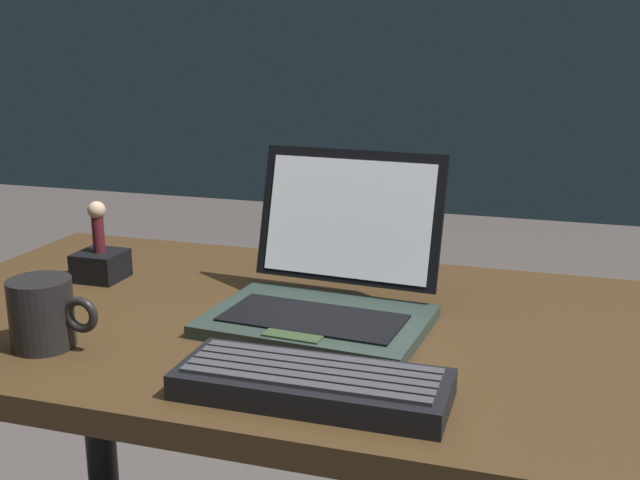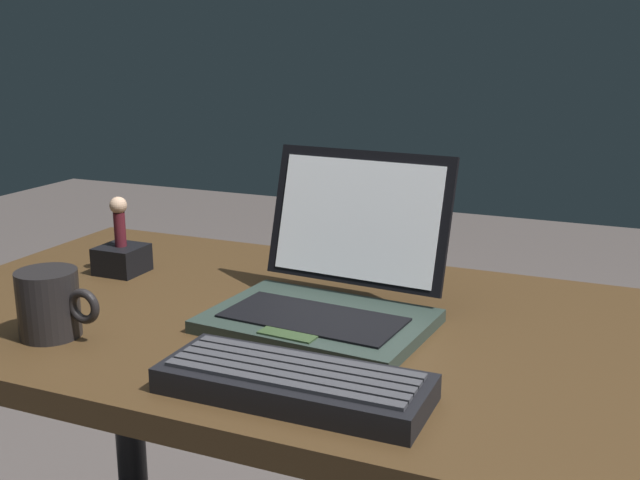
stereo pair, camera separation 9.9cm
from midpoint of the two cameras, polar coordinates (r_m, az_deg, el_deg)
The scene contains 6 objects.
desk at distance 1.09m, azimuth 6.24°, elevation -12.28°, with size 1.36×0.64×0.75m.
laptop_front at distance 1.06m, azimuth 3.48°, elevation -3.62°, with size 0.30×0.28×0.22m.
external_keyboard at distance 0.85m, azimuth 1.46°, elevation -10.59°, with size 0.30×0.11×0.03m.
figurine_stand at distance 1.30m, azimuth -12.39°, elevation -1.45°, with size 0.07×0.07×0.05m, color black.
figurine at distance 1.28m, azimuth -12.56°, elevation 1.67°, with size 0.03×0.03×0.08m.
coffee_mug at distance 1.04m, azimuth -16.85°, elevation -4.59°, with size 0.12×0.08×0.09m.
Camera 2 is at (0.32, -0.92, 1.12)m, focal length 43.17 mm.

